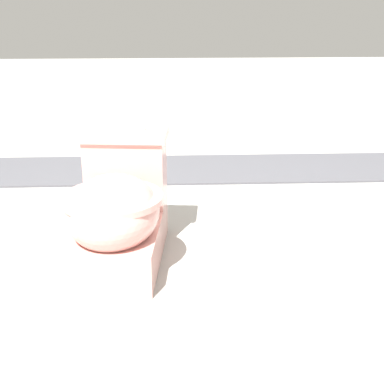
% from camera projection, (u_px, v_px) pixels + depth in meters
% --- Properties ---
extents(ground_plane, '(14.00, 14.00, 0.00)m').
position_uv_depth(ground_plane, '(128.00, 264.00, 2.21)').
color(ground_plane, '#A8A59E').
extents(gravel_strip, '(0.56, 8.00, 0.01)m').
position_uv_depth(gravel_strip, '(221.00, 169.00, 3.37)').
color(gravel_strip, '#4C4C51').
rests_on(gravel_strip, ground).
extents(toilet, '(0.66, 0.43, 0.52)m').
position_uv_depth(toilet, '(118.00, 212.00, 2.17)').
color(toilet, '#E09E93').
rests_on(toilet, ground).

